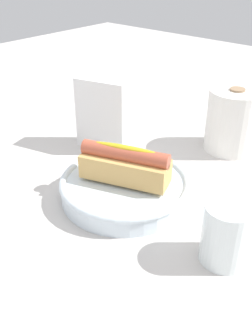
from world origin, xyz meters
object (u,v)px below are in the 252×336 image
object	(u,v)px
water_glass	(226,236)
paper_towel_roll	(233,120)
hotdog_front	(126,164)
serving_bowl	(126,187)
napkin_box	(103,114)

from	to	relation	value
water_glass	paper_towel_roll	world-z (taller)	paper_towel_roll
hotdog_front	serving_bowl	bearing A→B (deg)	0.00
serving_bowl	paper_towel_roll	xyz separation A→B (m)	(0.05, 0.28, 0.04)
serving_bowl	napkin_box	bearing A→B (deg)	145.07
water_glass	paper_towel_roll	bearing A→B (deg)	116.97
hotdog_front	napkin_box	distance (m)	0.20
water_glass	napkin_box	distance (m)	0.40
hotdog_front	napkin_box	xyz separation A→B (m)	(-0.16, 0.11, 0.01)
hotdog_front	water_glass	xyz separation A→B (m)	(0.20, -0.03, -0.02)
hotdog_front	water_glass	distance (m)	0.21
water_glass	paper_towel_roll	xyz separation A→B (m)	(-0.16, 0.31, 0.02)
water_glass	paper_towel_roll	distance (m)	0.35
water_glass	serving_bowl	bearing A→B (deg)	172.76
water_glass	hotdog_front	bearing A→B (deg)	172.76
serving_bowl	hotdog_front	size ratio (longest dim) A/B	1.43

